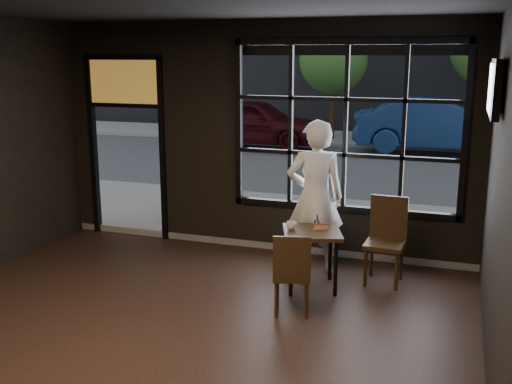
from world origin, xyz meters
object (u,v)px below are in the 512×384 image
at_px(chair_near, 292,272).
at_px(navy_car, 437,125).
at_px(man, 315,198).
at_px(cafe_table, 311,259).

relative_size(chair_near, navy_car, 0.20).
distance_m(man, navy_car, 10.04).
bearing_deg(chair_near, navy_car, -109.57).
height_order(chair_near, navy_car, navy_car).
bearing_deg(cafe_table, chair_near, -111.57).
bearing_deg(chair_near, cafe_table, -107.25).
xyz_separation_m(cafe_table, chair_near, (-0.03, -0.75, 0.10)).
xyz_separation_m(cafe_table, man, (-0.10, 0.53, 0.63)).
bearing_deg(man, cafe_table, 80.44).
bearing_deg(cafe_table, navy_car, 65.95).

